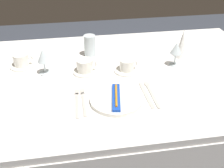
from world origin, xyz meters
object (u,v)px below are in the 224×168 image
Objects in this scene: coffee_cup_right at (127,65)px; coffee_cup_far at (21,60)px; napkin_folded at (182,44)px; toothbrush_package at (116,97)px; fork_inner at (77,102)px; spoon_soup at (150,91)px; fork_outer at (83,101)px; dinner_knife at (146,95)px; wine_glass_left at (176,49)px; dinner_plate at (116,100)px; drink_tumbler at (90,47)px; wine_glass_centre at (43,57)px; coffee_cup_left at (85,65)px.

coffee_cup_right is 0.93× the size of coffee_cup_far.
coffee_cup_far is (-0.58, 0.15, 0.00)m from coffee_cup_right.
toothbrush_package is at bearing -140.07° from napkin_folded.
spoon_soup reaches higher than fork_inner.
fork_outer is at bearing -149.38° from napkin_folded.
fork_outer is at bearing 170.51° from toothbrush_package.
wine_glass_left is (0.24, 0.27, 0.10)m from dinner_knife.
drink_tumbler reaches higher than dinner_plate.
spoon_soup is 1.76× the size of drink_tumbler.
wine_glass_left is at bearing 48.83° from spoon_soup.
fork_inner is 0.33m from dinner_knife.
coffee_cup_right is at bearing 68.30° from dinner_plate.
toothbrush_package is at bearing -171.94° from dinner_knife.
wine_glass_centre is at bearing -36.14° from coffee_cup_far.
fork_outer is at bearing -136.52° from coffee_cup_right.
fork_outer is 0.51m from coffee_cup_far.
spoon_soup is at bearing -131.17° from wine_glass_left.
dinner_plate is 1.73× the size of wine_glass_left.
fork_outer is (-0.15, 0.03, -0.02)m from toothbrush_package.
napkin_folded is (0.58, 0.10, 0.04)m from coffee_cup_left.
drink_tumbler is at bearing 156.34° from wine_glass_left.
wine_glass_left is at bearing 26.59° from fork_outer.
coffee_cup_right reaches higher than dinner_knife.
napkin_folded reaches higher than fork_inner.
drink_tumbler is (-0.07, 0.50, 0.05)m from dinner_plate.
wine_glass_centre is at bearing 177.97° from wine_glass_left.
coffee_cup_left is at bearing 112.37° from toothbrush_package.
napkin_folded is at bearing -1.89° from coffee_cup_far.
coffee_cup_left is 0.51m from wine_glass_left.
wine_glass_left is (0.28, 0.03, 0.06)m from coffee_cup_right.
dinner_knife is at bearing -32.66° from coffee_cup_far.
wine_glass_left is (0.39, 0.30, 0.07)m from toothbrush_package.
dinner_knife is 0.49m from napkin_folded.
coffee_cup_right reaches higher than fork_outer.
fork_outer is 1.95× the size of coffee_cup_left.
coffee_cup_right is 0.45m from wine_glass_centre.
toothbrush_package is 0.63m from coffee_cup_far.
coffee_cup_far is at bearing -168.35° from drink_tumbler.
napkin_folded is at bearing 39.93° from toothbrush_package.
fork_outer is at bearing -96.35° from coffee_cup_left.
coffee_cup_far is at bearing 171.87° from wine_glass_left.
wine_glass_left is at bearing 48.79° from dinner_knife.
coffee_cup_right is (0.29, 0.25, 0.04)m from fork_inner.
dinner_knife is at bearing 8.06° from toothbrush_package.
fork_inner is at bearing -154.41° from wine_glass_left.
napkin_folded reaches higher than drink_tumbler.
fork_outer is 1.53× the size of wine_glass_left.
fork_outer and dinner_knife have the same top height.
fork_outer is 0.61m from wine_glass_left.
coffee_cup_far reaches higher than dinner_knife.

